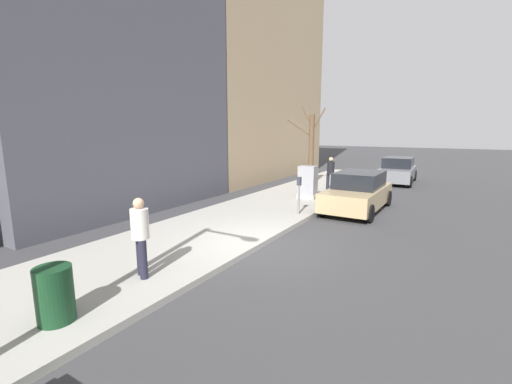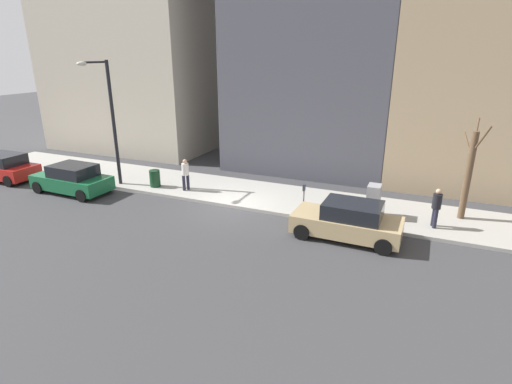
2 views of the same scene
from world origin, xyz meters
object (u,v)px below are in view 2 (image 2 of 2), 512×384
(parked_car_tan, at_px, (348,221))
(streetlamp, at_px, (109,114))
(utility_box, at_px, (373,201))
(trash_bin, at_px, (155,178))
(pedestrian_midblock, at_px, (185,173))
(bare_tree, at_px, (469,173))
(parked_car_red, at_px, (3,167))
(parked_car_green, at_px, (72,179))
(parking_meter, at_px, (304,195))
(pedestrian_near_meter, at_px, (436,206))

(parked_car_tan, height_order, streetlamp, streetlamp)
(utility_box, height_order, streetlamp, streetlamp)
(trash_bin, relative_size, pedestrian_midblock, 0.54)
(bare_tree, height_order, pedestrian_midblock, bare_tree)
(utility_box, relative_size, bare_tree, 0.33)
(parked_car_red, xyz_separation_m, utility_box, (2.44, -20.49, 0.11))
(parked_car_green, xyz_separation_m, streetlamp, (1.56, -1.54, 3.28))
(bare_tree, bearing_deg, pedestrian_midblock, 96.81)
(parking_meter, distance_m, trash_bin, 8.46)
(parked_car_green, xyz_separation_m, pedestrian_near_meter, (2.38, -17.47, 0.35))
(pedestrian_near_meter, bearing_deg, pedestrian_midblock, -105.61)
(utility_box, distance_m, trash_bin, 11.36)
(parking_meter, bearing_deg, utility_box, -73.71)
(parked_car_red, bearing_deg, utility_box, -83.73)
(bare_tree, height_order, pedestrian_near_meter, bare_tree)
(parking_meter, bearing_deg, pedestrian_near_meter, -83.10)
(utility_box, xyz_separation_m, pedestrian_midblock, (-0.24, 9.49, 0.24))
(parked_car_tan, xyz_separation_m, pedestrian_near_meter, (2.17, -3.15, 0.35))
(streetlamp, height_order, trash_bin, streetlamp)
(utility_box, xyz_separation_m, trash_bin, (-0.40, 11.35, -0.25))
(parked_car_green, distance_m, pedestrian_midblock, 5.96)
(utility_box, bearing_deg, trash_bin, 92.02)
(parking_meter, xyz_separation_m, utility_box, (0.85, -2.91, -0.13))
(trash_bin, bearing_deg, streetlamp, 106.56)
(parked_car_tan, distance_m, parking_meter, 2.75)
(parked_car_tan, distance_m, bare_tree, 5.80)
(bare_tree, distance_m, pedestrian_near_meter, 2.17)
(utility_box, bearing_deg, parked_car_tan, 165.06)
(parked_car_red, relative_size, pedestrian_near_meter, 2.54)
(parking_meter, xyz_separation_m, pedestrian_near_meter, (0.66, -5.42, 0.11))
(parking_meter, height_order, streetlamp, streetlamp)
(streetlamp, distance_m, pedestrian_near_meter, 16.22)
(parked_car_tan, height_order, parked_car_green, same)
(parked_car_green, relative_size, bare_tree, 0.99)
(parked_car_green, bearing_deg, trash_bin, -57.88)
(parked_car_green, height_order, trash_bin, parked_car_green)
(parking_meter, bearing_deg, streetlamp, 90.91)
(parked_car_red, relative_size, streetlamp, 0.65)
(pedestrian_near_meter, bearing_deg, utility_box, -110.26)
(parked_car_green, xyz_separation_m, utility_box, (2.57, -14.96, 0.11))
(parked_car_red, height_order, bare_tree, bare_tree)
(parking_meter, distance_m, pedestrian_midblock, 6.61)
(utility_box, bearing_deg, bare_tree, -69.89)
(pedestrian_near_meter, bearing_deg, parked_car_tan, -71.20)
(parked_car_tan, distance_m, parked_car_red, 19.85)
(parking_meter, relative_size, utility_box, 0.94)
(trash_bin, xyz_separation_m, pedestrian_near_meter, (0.21, -13.86, 0.49))
(parking_meter, distance_m, streetlamp, 10.94)
(parked_car_green, bearing_deg, parked_car_red, 89.67)
(parked_car_green, relative_size, pedestrian_midblock, 2.55)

